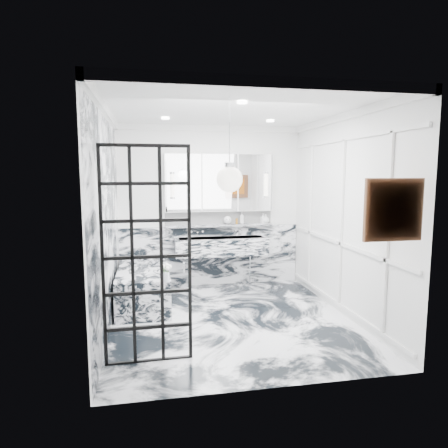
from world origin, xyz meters
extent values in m
plane|color=white|center=(0.00, 0.00, 0.00)|extent=(3.60, 3.60, 0.00)
plane|color=white|center=(0.00, 0.00, 2.80)|extent=(3.60, 3.60, 0.00)
plane|color=white|center=(0.00, 1.80, 1.40)|extent=(3.60, 0.00, 3.60)
plane|color=white|center=(0.00, -1.80, 1.40)|extent=(3.60, 0.00, 3.60)
plane|color=white|center=(-1.60, 0.00, 1.40)|extent=(0.00, 3.60, 3.60)
plane|color=white|center=(1.60, 0.00, 1.40)|extent=(0.00, 3.60, 3.60)
cube|color=white|center=(0.00, 1.78, 0.53)|extent=(3.18, 0.05, 1.05)
cube|color=white|center=(-1.59, 0.00, 1.34)|extent=(0.02, 3.56, 2.68)
cube|color=white|center=(1.58, 0.00, 1.30)|extent=(0.03, 3.40, 2.30)
imported|color=#8C5919|center=(0.55, 1.71, 1.19)|extent=(0.10, 0.10, 0.21)
imported|color=#4C4C51|center=(0.94, 1.71, 1.18)|extent=(0.09, 0.10, 0.18)
imported|color=silver|center=(0.99, 1.71, 1.17)|extent=(0.14, 0.14, 0.17)
sphere|color=white|center=(0.29, 1.71, 1.17)|extent=(0.14, 0.14, 0.14)
cylinder|color=#8C5919|center=(0.46, 1.71, 1.14)|extent=(0.04, 0.04, 0.10)
cylinder|color=silver|center=(-0.86, 0.09, 0.61)|extent=(0.09, 0.09, 0.12)
cube|color=#C05D13|center=(1.20, -1.76, 1.64)|extent=(0.50, 0.05, 0.50)
sphere|color=white|center=(-0.25, -1.12, 1.92)|extent=(0.27, 0.27, 0.27)
cube|color=silver|center=(0.15, 1.55, 0.73)|extent=(1.60, 0.45, 0.30)
cube|color=silver|center=(0.15, 1.72, 1.07)|extent=(1.90, 0.14, 0.04)
cube|color=white|center=(0.15, 1.78, 1.21)|extent=(1.90, 0.03, 0.23)
cube|color=white|center=(0.15, 1.73, 1.82)|extent=(1.90, 0.16, 1.00)
cylinder|color=white|center=(-0.67, 1.63, 1.78)|extent=(0.07, 0.07, 0.40)
cylinder|color=white|center=(0.97, 1.63, 1.78)|extent=(0.07, 0.07, 0.40)
cube|color=silver|center=(-1.18, 0.90, 0.28)|extent=(0.75, 1.65, 0.55)
camera|label=1|loc=(-1.07, -5.14, 1.99)|focal=32.00mm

